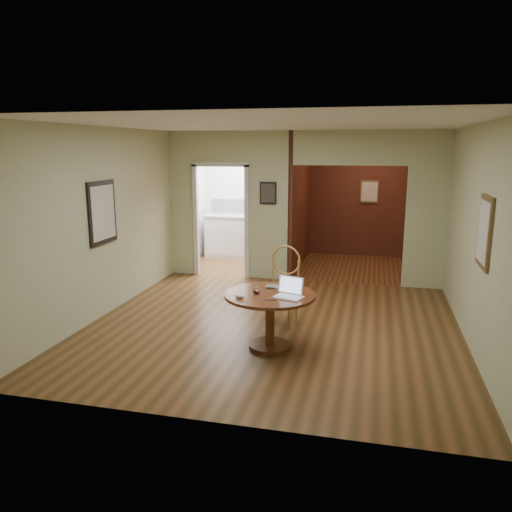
% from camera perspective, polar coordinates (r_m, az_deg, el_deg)
% --- Properties ---
extents(floor, '(5.00, 5.00, 0.00)m').
position_cam_1_polar(floor, '(6.91, 1.86, -8.08)').
color(floor, '#452E13').
rests_on(floor, ground).
extents(room_shell, '(5.20, 7.50, 5.00)m').
position_cam_1_polar(room_shell, '(9.67, 2.92, 5.66)').
color(room_shell, white).
rests_on(room_shell, ground).
extents(dining_table, '(1.10, 1.10, 0.69)m').
position_cam_1_polar(dining_table, '(6.06, 1.60, -5.94)').
color(dining_table, brown).
rests_on(dining_table, ground).
extents(chair, '(0.53, 0.53, 1.09)m').
position_cam_1_polar(chair, '(6.90, 3.14, -2.86)').
color(chair, '#A27E39').
rests_on(chair, ground).
extents(open_laptop, '(0.37, 0.37, 0.23)m').
position_cam_1_polar(open_laptop, '(5.90, 3.86, -4.04)').
color(open_laptop, white).
rests_on(open_laptop, dining_table).
extents(closed_laptop, '(0.40, 0.30, 0.03)m').
position_cam_1_polar(closed_laptop, '(6.21, 2.81, -3.64)').
color(closed_laptop, silver).
rests_on(closed_laptop, dining_table).
extents(mouse, '(0.12, 0.08, 0.05)m').
position_cam_1_polar(mouse, '(5.83, -1.88, -4.60)').
color(mouse, white).
rests_on(mouse, dining_table).
extents(wine_glass, '(0.09, 0.09, 0.10)m').
position_cam_1_polar(wine_glass, '(5.98, 0.03, -3.88)').
color(wine_glass, white).
rests_on(wine_glass, dining_table).
extents(pen, '(0.13, 0.03, 0.01)m').
position_cam_1_polar(pen, '(5.75, 1.59, -5.03)').
color(pen, '#0C1554').
rests_on(pen, dining_table).
extents(kitchen_cabinet, '(2.06, 0.60, 0.94)m').
position_cam_1_polar(kitchen_cabinet, '(11.05, -0.56, 2.24)').
color(kitchen_cabinet, silver).
rests_on(kitchen_cabinet, ground).
extents(grocery_bag, '(0.42, 0.40, 0.34)m').
position_cam_1_polar(grocery_bag, '(10.80, 3.18, 5.40)').
color(grocery_bag, beige).
rests_on(grocery_bag, kitchen_cabinet).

